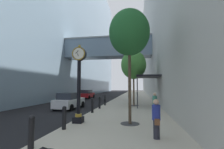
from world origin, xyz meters
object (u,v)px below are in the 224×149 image
(street_clock, at_px, (79,79))
(pedestrian_walking, at_px, (156,118))
(bollard_second, at_px, (64,117))
(car_red_mid, at_px, (87,94))
(bollard_nearest, at_px, (31,131))
(street_tree_near, at_px, (129,33))
(bollard_fourth, at_px, (92,105))
(car_white_near, at_px, (69,101))
(bollard_sixth, at_px, (105,100))
(street_tree_mid_near, at_px, (133,65))
(bollard_fifth, at_px, (100,102))
(pedestrian_by_clock, at_px, (155,103))

(street_clock, bearing_deg, pedestrian_walking, -26.72)
(bollard_second, distance_m, car_red_mid, 21.62)
(bollard_nearest, bearing_deg, street_tree_near, 52.19)
(bollard_second, xyz_separation_m, street_tree_near, (3.23, 1.70, 4.76))
(bollard_fourth, bearing_deg, bollard_second, -90.00)
(bollard_nearest, height_order, bollard_fourth, same)
(street_clock, distance_m, street_tree_near, 4.13)
(street_clock, xyz_separation_m, car_white_near, (-3.40, 6.10, -1.94))
(bollard_sixth, bearing_deg, street_tree_mid_near, 4.48)
(street_tree_near, bearing_deg, bollard_fifth, 119.63)
(bollard_fifth, bearing_deg, car_white_near, 176.97)
(car_red_mid, bearing_deg, bollard_fourth, -69.75)
(street_tree_mid_near, height_order, pedestrian_walking, street_tree_mid_near)
(bollard_nearest, xyz_separation_m, bollard_sixth, (0.00, 12.30, 0.00))
(pedestrian_walking, height_order, pedestrian_by_clock, pedestrian_by_clock)
(bollard_second, height_order, pedestrian_by_clock, pedestrian_by_clock)
(bollard_sixth, bearing_deg, pedestrian_walking, -67.10)
(street_tree_mid_near, xyz_separation_m, pedestrian_walking, (1.22, -10.79, -3.71))
(street_clock, xyz_separation_m, bollard_sixth, (-0.18, 8.39, -1.99))
(bollard_nearest, xyz_separation_m, pedestrian_walking, (4.45, 1.76, 0.25))
(pedestrian_walking, bearing_deg, car_white_near, 132.93)
(car_red_mid, bearing_deg, street_tree_near, -64.55)
(bollard_sixth, height_order, street_tree_mid_near, street_tree_mid_near)
(pedestrian_by_clock, bearing_deg, bollard_sixth, 135.72)
(car_red_mid, bearing_deg, street_tree_mid_near, -49.69)
(street_clock, relative_size, street_tree_near, 0.69)
(bollard_sixth, relative_size, car_white_near, 0.29)
(street_clock, bearing_deg, pedestrian_by_clock, 36.41)
(street_clock, xyz_separation_m, bollard_nearest, (-0.18, -3.91, -1.99))
(bollard_fifth, distance_m, car_white_near, 3.23)
(bollard_second, distance_m, bollard_fourth, 4.92)
(bollard_fifth, xyz_separation_m, pedestrian_walking, (4.45, -8.08, 0.25))
(bollard_fifth, distance_m, pedestrian_by_clock, 5.53)
(bollard_sixth, xyz_separation_m, street_tree_mid_near, (3.23, 0.25, 3.96))
(bollard_second, xyz_separation_m, bollard_fifth, (0.00, 7.38, 0.00))
(street_clock, relative_size, pedestrian_walking, 2.89)
(bollard_fourth, bearing_deg, car_red_mid, 110.25)
(car_white_near, bearing_deg, street_clock, -60.84)
(street_clock, distance_m, bollard_fourth, 4.00)
(pedestrian_walking, height_order, car_red_mid, pedestrian_walking)
(bollard_second, bearing_deg, street_clock, 82.91)
(pedestrian_walking, relative_size, pedestrian_by_clock, 0.98)
(street_tree_near, relative_size, car_red_mid, 1.57)
(bollard_sixth, xyz_separation_m, car_white_near, (-3.22, -2.29, 0.05))
(pedestrian_walking, xyz_separation_m, car_white_near, (-7.68, 8.25, -0.20))
(bollard_second, xyz_separation_m, car_red_mid, (-5.86, 20.81, 0.03))
(bollard_nearest, relative_size, pedestrian_walking, 0.71)
(bollard_nearest, xyz_separation_m, street_tree_mid_near, (3.23, 12.55, 3.96))
(bollard_sixth, distance_m, pedestrian_by_clock, 6.96)
(street_tree_mid_near, height_order, car_red_mid, street_tree_mid_near)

